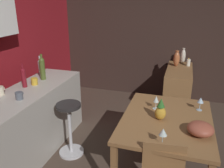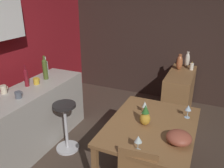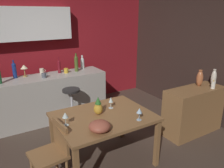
{
  "view_description": "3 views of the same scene",
  "coord_description": "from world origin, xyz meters",
  "views": [
    {
      "loc": [
        -2.3,
        -0.46,
        2.01
      ],
      "look_at": [
        0.86,
        0.52,
        0.79
      ],
      "focal_mm": 37.68,
      "sensor_mm": 36.0,
      "label": 1
    },
    {
      "loc": [
        -2.17,
        -0.87,
        2.17
      ],
      "look_at": [
        0.86,
        0.48,
        0.83
      ],
      "focal_mm": 36.77,
      "sensor_mm": 36.0,
      "label": 2
    },
    {
      "loc": [
        -1.17,
        -2.7,
        2.05
      ],
      "look_at": [
        0.71,
        0.42,
        0.87
      ],
      "focal_mm": 35.14,
      "sensor_mm": 36.0,
      "label": 3
    }
  ],
  "objects": [
    {
      "name": "ground_plane",
      "position": [
        0.0,
        0.0,
        0.0
      ],
      "size": [
        9.0,
        9.0,
        0.0
      ],
      "primitive_type": "plane",
      "color": "#47382D"
    },
    {
      "name": "wall_kitchen_back",
      "position": [
        -0.06,
        2.08,
        1.41
      ],
      "size": [
        5.2,
        0.33,
        2.6
      ],
      "color": "maroon",
      "rests_on": "ground_plane"
    },
    {
      "name": "wall_side_right",
      "position": [
        2.55,
        0.3,
        1.3
      ],
      "size": [
        0.1,
        4.4,
        2.6
      ],
      "primitive_type": "cube",
      "color": "#33231E",
      "rests_on": "ground_plane"
    },
    {
      "name": "dining_table",
      "position": [
        0.11,
        -0.36,
        0.66
      ],
      "size": [
        1.28,
        0.98,
        0.74
      ],
      "color": "olive",
      "rests_on": "ground_plane"
    },
    {
      "name": "kitchen_counter",
      "position": [
        -0.08,
        1.4,
        0.45
      ],
      "size": [
        2.1,
        0.6,
        0.9
      ],
      "primitive_type": "cube",
      "color": "#B2ADA3",
      "rests_on": "ground_plane"
    },
    {
      "name": "sideboard_cabinet",
      "position": [
        1.88,
        -0.42,
        0.41
      ],
      "size": [
        1.1,
        0.44,
        0.82
      ],
      "primitive_type": "cube",
      "color": "olive",
      "rests_on": "ground_plane"
    },
    {
      "name": "chair_near_window",
      "position": [
        -0.62,
        -0.4,
        0.46
      ],
      "size": [
        0.44,
        0.44,
        0.82
      ],
      "color": "olive",
      "rests_on": "ground_plane"
    },
    {
      "name": "bar_stool",
      "position": [
        0.13,
        0.88,
        0.39
      ],
      "size": [
        0.34,
        0.34,
        0.74
      ],
      "color": "#262323",
      "rests_on": "ground_plane"
    },
    {
      "name": "wine_glass_left",
      "position": [
        0.32,
        -0.2,
        0.86
      ],
      "size": [
        0.07,
        0.07,
        0.17
      ],
      "color": "silver",
      "rests_on": "dining_table"
    },
    {
      "name": "wine_glass_right",
      "position": [
        -0.41,
        -0.36,
        0.87
      ],
      "size": [
        0.08,
        0.08,
        0.17
      ],
      "color": "silver",
      "rests_on": "dining_table"
    },
    {
      "name": "wine_glass_center",
      "position": [
        0.44,
        -0.71,
        0.87
      ],
      "size": [
        0.07,
        0.07,
        0.16
      ],
      "color": "silver",
      "rests_on": "dining_table"
    },
    {
      "name": "pineapple_centerpiece",
      "position": [
        0.07,
        -0.28,
        0.85
      ],
      "size": [
        0.12,
        0.12,
        0.25
      ],
      "color": "gold",
      "rests_on": "dining_table"
    },
    {
      "name": "fruit_bowl",
      "position": [
        -0.13,
        -0.69,
        0.8
      ],
      "size": [
        0.26,
        0.26,
        0.13
      ],
      "primitive_type": "ellipsoid",
      "color": "#9E4C38",
      "rests_on": "dining_table"
    },
    {
      "name": "wine_bottle_clear",
      "position": [
        0.68,
        1.6,
        1.03
      ],
      "size": [
        0.08,
        0.08,
        0.29
      ],
      "color": "silver",
      "rests_on": "kitchen_counter"
    },
    {
      "name": "wine_bottle_cobalt",
      "position": [
        -0.69,
        1.58,
        1.06
      ],
      "size": [
        0.07,
        0.07,
        0.34
      ],
      "color": "navy",
      "rests_on": "kitchen_counter"
    },
    {
      "name": "wine_bottle_olive",
      "position": [
        0.48,
        1.44,
        1.08
      ],
      "size": [
        0.08,
        0.08,
        0.37
      ],
      "color": "#475623",
      "rests_on": "kitchen_counter"
    },
    {
      "name": "wine_bottle_ruby",
      "position": [
        0.13,
        1.5,
        1.04
      ],
      "size": [
        0.06,
        0.06,
        0.32
      ],
      "color": "maroon",
      "rests_on": "kitchen_counter"
    },
    {
      "name": "cup_mustard",
      "position": [
        0.25,
        1.43,
        0.95
      ],
      "size": [
        0.12,
        0.09,
        0.09
      ],
      "color": "gold",
      "rests_on": "kitchen_counter"
    },
    {
      "name": "cup_cream",
      "position": [
        -0.19,
        1.61,
        0.95
      ],
      "size": [
        0.12,
        0.08,
        0.11
      ],
      "color": "beige",
      "rests_on": "kitchen_counter"
    },
    {
      "name": "cup_slate",
      "position": [
        -0.23,
        1.31,
        0.94
      ],
      "size": [
        0.12,
        0.09,
        0.09
      ],
      "color": "#515660",
      "rests_on": "kitchen_counter"
    },
    {
      "name": "counter_lamp",
      "position": [
        -0.52,
        1.57,
        1.07
      ],
      "size": [
        0.13,
        0.13,
        0.23
      ],
      "color": "#A58447",
      "rests_on": "kitchen_counter"
    },
    {
      "name": "pillar_candle_tall",
      "position": [
        2.14,
        -0.56,
        0.88
      ],
      "size": [
        0.07,
        0.07,
        0.15
      ],
      "color": "white",
      "rests_on": "sideboard_cabinet"
    },
    {
      "name": "vase_copper",
      "position": [
        2.05,
        -0.35,
        0.96
      ],
      "size": [
        0.11,
        0.11,
        0.29
      ],
      "color": "#B26038",
      "rests_on": "sideboard_cabinet"
    },
    {
      "name": "vase_ceramic_ivory",
      "position": [
        2.28,
        -0.46,
        0.96
      ],
      "size": [
        0.09,
        0.09,
        0.3
      ],
      "color": "beige",
      "rests_on": "sideboard_cabinet"
    }
  ]
}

